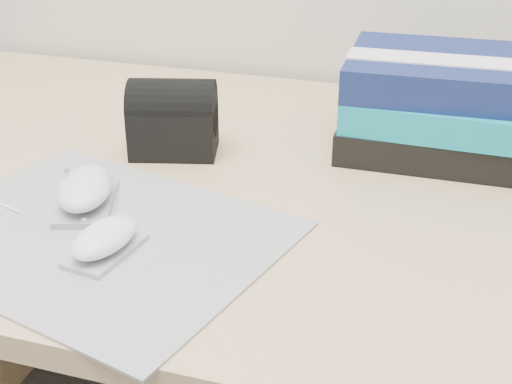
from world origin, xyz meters
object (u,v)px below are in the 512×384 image
(desk, at_px, (344,304))
(mouse_front, at_px, (104,240))
(book_stack, at_px, (445,104))
(pouch, at_px, (173,118))
(mouse_rear, at_px, (85,190))

(desk, relative_size, mouse_front, 15.99)
(mouse_front, bearing_deg, book_stack, 51.78)
(desk, bearing_deg, pouch, -172.37)
(mouse_rear, height_order, mouse_front, mouse_rear)
(mouse_front, distance_m, book_stack, 0.52)
(mouse_rear, distance_m, pouch, 0.19)
(desk, height_order, book_stack, book_stack)
(desk, distance_m, mouse_rear, 0.45)
(pouch, bearing_deg, desk, 7.63)
(mouse_front, distance_m, pouch, 0.28)
(mouse_front, relative_size, pouch, 0.73)
(desk, xyz_separation_m, book_stack, (0.11, 0.09, 0.30))
(mouse_front, bearing_deg, desk, 55.82)
(desk, height_order, mouse_rear, mouse_rear)
(pouch, bearing_deg, mouse_front, -82.05)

